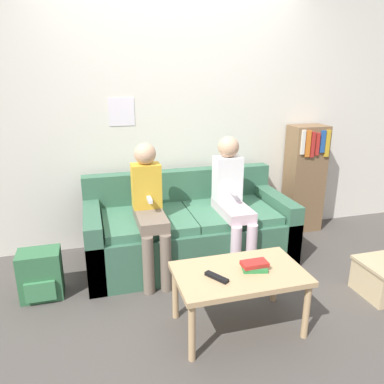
% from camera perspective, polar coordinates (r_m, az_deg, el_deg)
% --- Properties ---
extents(ground_plane, '(10.00, 10.00, 0.00)m').
position_cam_1_polar(ground_plane, '(3.16, 2.03, -14.32)').
color(ground_plane, '#4C4742').
extents(wall_back, '(8.00, 0.06, 2.60)m').
position_cam_1_polar(wall_back, '(3.71, -2.78, 11.98)').
color(wall_back, silver).
rests_on(wall_back, ground_plane).
extents(couch, '(1.83, 0.85, 0.78)m').
position_cam_1_polar(couch, '(3.48, -0.59, -5.94)').
color(couch, '#38664C').
rests_on(couch, ground_plane).
extents(coffee_table, '(0.85, 0.51, 0.43)m').
position_cam_1_polar(coffee_table, '(2.56, 7.21, -12.94)').
color(coffee_table, tan).
rests_on(coffee_table, ground_plane).
extents(person_left, '(0.24, 0.57, 1.13)m').
position_cam_1_polar(person_left, '(3.10, -6.53, -1.95)').
color(person_left, '#756656').
rests_on(person_left, ground_plane).
extents(person_right, '(0.24, 0.57, 1.15)m').
position_cam_1_polar(person_right, '(3.28, 6.11, -0.55)').
color(person_right, silver).
rests_on(person_right, ground_plane).
extents(tv_remote, '(0.12, 0.17, 0.02)m').
position_cam_1_polar(tv_remote, '(2.43, 3.77, -12.82)').
color(tv_remote, black).
rests_on(tv_remote, coffee_table).
extents(book_stack, '(0.18, 0.15, 0.06)m').
position_cam_1_polar(book_stack, '(2.56, 9.48, -11.01)').
color(book_stack, '#2D8442').
rests_on(book_stack, coffee_table).
extents(bookshelf, '(0.38, 0.28, 1.15)m').
position_cam_1_polar(bookshelf, '(4.21, 16.73, 1.98)').
color(bookshelf, brown).
rests_on(bookshelf, ground_plane).
extents(storage_box, '(0.37, 0.37, 0.28)m').
position_cam_1_polar(storage_box, '(3.35, 27.17, -11.64)').
color(storage_box, '#CCB284').
rests_on(storage_box, ground_plane).
extents(backpack, '(0.31, 0.25, 0.38)m').
position_cam_1_polar(backpack, '(3.17, -22.05, -11.61)').
color(backpack, '#336B42').
rests_on(backpack, ground_plane).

